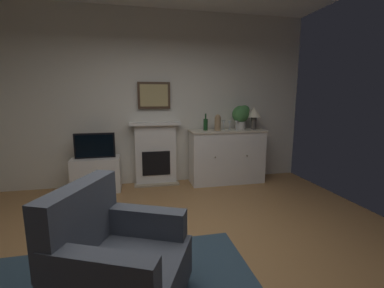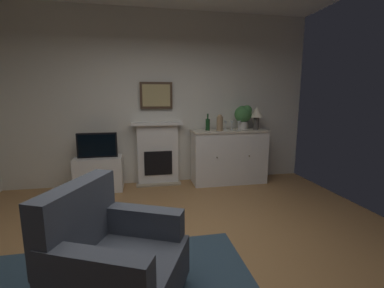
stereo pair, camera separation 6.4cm
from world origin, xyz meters
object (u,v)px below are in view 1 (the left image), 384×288
Objects in this scene: sideboard_cabinet at (227,156)px; table_lamp at (254,114)px; wine_glass_left at (224,123)px; wine_glass_center at (230,123)px; wine_bottle at (206,124)px; vase_decorative at (218,123)px; framed_picture at (154,95)px; fireplace_unit at (156,153)px; tv_cabinet at (97,174)px; wine_glass_right at (237,123)px; tv_set at (95,146)px; armchair at (116,260)px; potted_plant_small at (241,115)px.

table_lamp is (0.49, 0.00, 0.75)m from sideboard_cabinet.
wine_glass_center is (0.11, -0.01, 0.00)m from wine_glass_left.
wine_bottle is 1.03× the size of vase_decorative.
sideboard_cabinet is (1.25, -0.22, -1.07)m from framed_picture.
fireplace_unit is 1.41m from wine_glass_center.
wine_bottle reaches higher than fireplace_unit.
table_lamp is (1.75, -0.22, -0.32)m from framed_picture.
wine_bottle is 0.39× the size of tv_cabinet.
wine_glass_right is (0.11, -0.05, 0.00)m from wine_glass_center.
framed_picture is 1.90× the size of wine_bottle.
wine_glass_left is at bearing -9.77° from framed_picture.
fireplace_unit is 1.47× the size of tv_cabinet.
tv_set is at bearing -169.23° from fireplace_unit.
framed_picture reaches higher than wine_glass_left.
wine_bottle is (-0.89, 0.02, -0.17)m from table_lamp.
fireplace_unit is 1.27m from sideboard_cabinet.
sideboard_cabinet is 1.78× the size of tv_cabinet.
fireplace_unit is at bearing 171.94° from sideboard_cabinet.
wine_glass_left is at bearing -7.63° from fireplace_unit.
table_lamp is 3.54m from armchair.
fireplace_unit is 3.91× the size of vase_decorative.
fireplace_unit is at bearing 169.81° from wine_bottle.
sideboard_cabinet is 0.78m from potted_plant_small.
vase_decorative is 0.49m from potted_plant_small.
wine_bottle is 0.21m from vase_decorative.
wine_bottle is 1.76× the size of wine_glass_right.
potted_plant_small reaches higher than wine_glass_left.
framed_picture is at bearing 166.92° from wine_bottle.
wine_bottle is 0.67× the size of potted_plant_small.
wine_glass_center is at bearing -1.92° from wine_bottle.
tv_cabinet is at bearing 179.68° from table_lamp.
table_lamp is 0.65× the size of tv_set.
table_lamp is 0.90m from wine_bottle.
tv_set is at bearing 179.16° from wine_glass_right.
wine_glass_left is 0.16× the size of armchair.
table_lamp reaches higher than wine_glass_left.
potted_plant_small is (2.50, 0.05, 0.45)m from tv_set.
tv_set reaches higher than tv_cabinet.
wine_glass_center is 1.00× the size of wine_glass_right.
wine_glass_left is at bearing 0.09° from tv_cabinet.
wine_glass_right is 0.16× the size of armchair.
tv_set is (-2.27, -0.02, -0.31)m from wine_glass_center.
tv_cabinet is at bearing 178.60° from wine_glass_right.
table_lamp is (1.75, -0.18, 0.68)m from fireplace_unit.
framed_picture is 1.40m from wine_glass_center.
armchair is (-2.25, -2.61, -0.85)m from table_lamp.
framed_picture is at bearing 90.00° from fireplace_unit.
wine_glass_center is at bearing 13.56° from vase_decorative.
tv_cabinet is (-1.84, -0.01, -0.78)m from wine_bottle.
vase_decorative reaches higher than tv_set.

